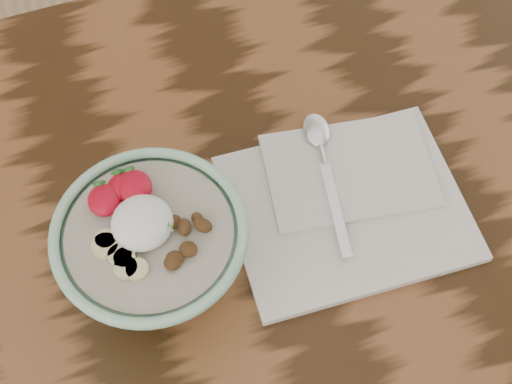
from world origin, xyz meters
TOP-DOWN VIEW (x-y plane):
  - table at (0.00, 0.00)cm, footprint 160.00×90.00cm
  - breakfast_bowl at (5.97, -0.79)cm, footprint 20.56×20.56cm
  - napkin at (30.02, 0.69)cm, footprint 29.16×24.88cm
  - spoon at (29.36, 7.75)cm, footprint 5.93×20.37cm

SIDE VIEW (x-z plane):
  - table at x=0.00cm, z-range 28.20..103.20cm
  - napkin at x=30.02cm, z-range 74.86..76.58cm
  - spoon at x=29.36cm, z-range 76.63..77.69cm
  - breakfast_bowl at x=5.97cm, z-range 74.99..89.07cm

